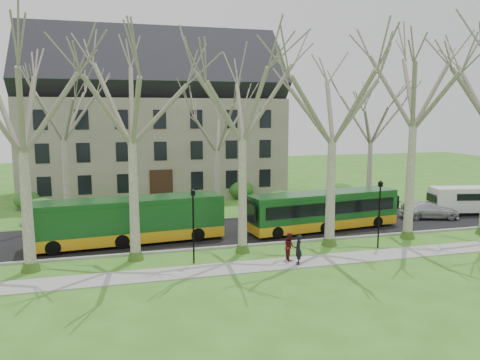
% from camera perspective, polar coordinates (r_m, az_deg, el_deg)
% --- Properties ---
extents(ground, '(120.00, 120.00, 0.00)m').
position_cam_1_polar(ground, '(30.09, 5.51, -8.54)').
color(ground, '#397321').
rests_on(ground, ground).
extents(sidewalk, '(70.00, 2.00, 0.06)m').
position_cam_1_polar(sidewalk, '(27.86, 7.34, -9.90)').
color(sidewalk, gray).
rests_on(sidewalk, ground).
extents(road, '(80.00, 8.00, 0.06)m').
position_cam_1_polar(road, '(35.09, 2.35, -6.00)').
color(road, black).
rests_on(road, ground).
extents(curb, '(80.00, 0.25, 0.14)m').
position_cam_1_polar(curb, '(31.42, 4.55, -7.66)').
color(curb, '#A5A39E').
rests_on(curb, ground).
extents(building, '(26.50, 12.20, 16.00)m').
position_cam_1_polar(building, '(51.11, -10.41, 7.47)').
color(building, gray).
rests_on(building, ground).
extents(tree_row_verge, '(49.00, 7.00, 14.00)m').
position_cam_1_polar(tree_row_verge, '(29.13, 5.50, 4.92)').
color(tree_row_verge, gray).
rests_on(tree_row_verge, ground).
extents(tree_row_far, '(33.00, 7.00, 12.00)m').
position_cam_1_polar(tree_row_far, '(39.05, -1.88, 4.34)').
color(tree_row_far, gray).
rests_on(tree_row_far, ground).
extents(lamp_row, '(36.22, 0.22, 4.30)m').
position_cam_1_polar(lamp_row, '(28.53, 6.29, -4.15)').
color(lamp_row, black).
rests_on(lamp_row, ground).
extents(hedges, '(30.60, 8.60, 2.00)m').
position_cam_1_polar(hedges, '(42.02, -7.22, -2.31)').
color(hedges, '#164F1F').
rests_on(hedges, ground).
extents(bus_lead, '(12.59, 3.65, 3.10)m').
position_cam_1_polar(bus_lead, '(31.87, -13.35, -4.78)').
color(bus_lead, '#15491C').
rests_on(bus_lead, road).
extents(bus_follow, '(11.72, 3.80, 2.88)m').
position_cam_1_polar(bus_follow, '(35.17, 10.18, -3.64)').
color(bus_follow, '#15491C').
rests_on(bus_follow, road).
extents(sedan, '(4.96, 3.12, 1.34)m').
position_cam_1_polar(sedan, '(41.37, 22.10, -3.42)').
color(sedan, silver).
rests_on(sedan, road).
extents(van_a, '(5.56, 2.87, 2.31)m').
position_cam_1_polar(van_a, '(44.02, 25.46, -2.29)').
color(van_a, silver).
rests_on(van_a, road).
extents(pedestrian_a, '(0.56, 0.71, 1.72)m').
position_cam_1_polar(pedestrian_a, '(27.19, 7.12, -8.39)').
color(pedestrian_a, black).
rests_on(pedestrian_a, sidewalk).
extents(pedestrian_b, '(0.68, 0.84, 1.62)m').
position_cam_1_polar(pedestrian_b, '(27.92, 6.08, -8.04)').
color(pedestrian_b, '#511312').
rests_on(pedestrian_b, sidewalk).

